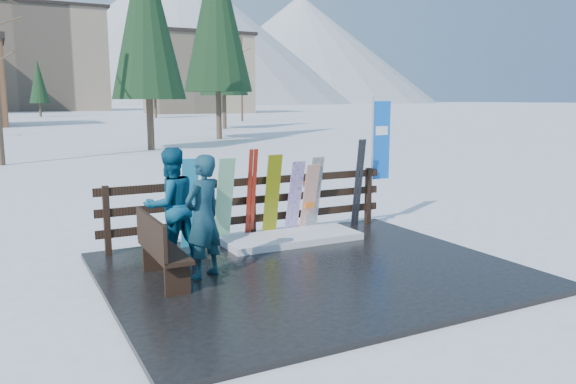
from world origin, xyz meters
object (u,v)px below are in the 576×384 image
snowboard_0 (190,204)px  person_front (203,217)px  snowboard_1 (224,201)px  snowboard_4 (314,195)px  snowboard_3 (295,198)px  rental_flag (379,145)px  bench (159,247)px  person_back (171,205)px  snowboard_5 (309,199)px  snowboard_2 (272,196)px

snowboard_0 → person_front: (-0.31, -1.62, 0.11)m
snowboard_1 → snowboard_4: (1.82, -0.00, -0.04)m
snowboard_1 → snowboard_3: size_ratio=1.09×
snowboard_4 → rental_flag: bearing=9.0°
bench → person_back: size_ratio=0.83×
bench → snowboard_4: 3.76m
snowboard_4 → person_front: bearing=-149.6°
snowboard_5 → rental_flag: 2.04m
bench → snowboard_1: 2.26m
snowboard_3 → snowboard_4: 0.42m
rental_flag → snowboard_0: bearing=-176.3°
snowboard_5 → snowboard_0: bearing=-180.0°
person_front → snowboard_3: bearing=-173.0°
snowboard_2 → bench: bearing=-147.6°
snowboard_0 → rental_flag: rental_flag is taller
snowboard_2 → rental_flag: size_ratio=0.61×
snowboard_1 → snowboard_3: (1.40, -0.00, -0.06)m
snowboard_5 → person_back: bearing=-167.2°
snowboard_4 → person_back: (-2.96, -0.65, 0.17)m
snowboard_4 → rental_flag: rental_flag is taller
snowboard_4 → snowboard_0: bearing=180.0°
snowboard_3 → snowboard_5: bearing=0.0°
snowboard_3 → person_back: size_ratio=0.81×
rental_flag → person_front: rental_flag is taller
bench → snowboard_2: bearing=32.4°
person_front → person_back: 0.99m
snowboard_1 → person_front: size_ratio=0.89×
snowboard_1 → snowboard_5: size_ratio=1.16×
snowboard_2 → snowboard_4: 0.89m
snowboard_2 → person_front: (-1.87, -1.62, 0.11)m
snowboard_2 → snowboard_5: snowboard_2 is taller
snowboard_0 → snowboard_4: snowboard_0 is taller
bench → snowboard_0: 1.88m
snowboard_2 → rental_flag: bearing=6.0°
snowboard_2 → snowboard_0: bearing=180.0°
snowboard_5 → person_front: person_front is taller
snowboard_1 → person_back: size_ratio=0.88×
person_back → rental_flag: bearing=178.3°
bench → snowboard_3: (2.98, 1.60, 0.20)m
snowboard_1 → snowboard_0: bearing=-180.0°
snowboard_0 → person_front: bearing=-100.9°
snowboard_3 → rental_flag: rental_flag is taller
snowboard_0 → snowboard_5: bearing=0.0°
snowboard_2 → person_front: bearing=-139.1°
snowboard_3 → person_back: (-2.54, -0.65, 0.19)m
snowboard_3 → snowboard_0: bearing=180.0°
snowboard_4 → bench: bearing=-154.8°
snowboard_3 → person_front: bearing=-145.3°
snowboard_3 → snowboard_1: bearing=180.0°
snowboard_2 → snowboard_4: snowboard_2 is taller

